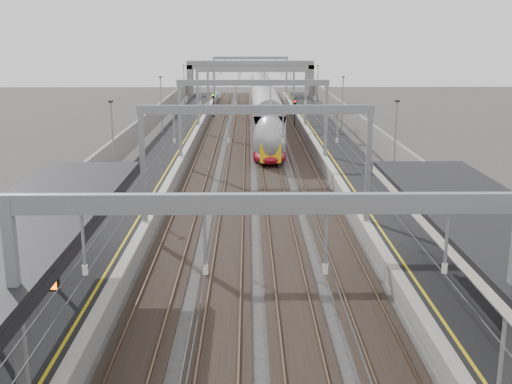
{
  "coord_description": "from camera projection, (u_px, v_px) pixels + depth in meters",
  "views": [
    {
      "loc": [
        -0.42,
        -13.09,
        11.36
      ],
      "look_at": [
        0.0,
        21.13,
        2.92
      ],
      "focal_mm": 45.0,
      "sensor_mm": 36.0,
      "label": 1
    }
  ],
  "objects": [
    {
      "name": "platform_right",
      "position": [
        339.0,
        155.0,
        59.1
      ],
      "size": [
        4.0,
        120.0,
        1.0
      ],
      "primitive_type": "cube",
      "color": "black",
      "rests_on": "ground"
    },
    {
      "name": "overbridge",
      "position": [
        250.0,
        70.0,
        111.24
      ],
      "size": [
        22.0,
        2.2,
        6.9
      ],
      "color": "slate",
      "rests_on": "ground"
    },
    {
      "name": "platform_left",
      "position": [
        166.0,
        156.0,
        58.9
      ],
      "size": [
        4.0,
        120.0,
        1.0
      ],
      "primitive_type": "cube",
      "color": "black",
      "rests_on": "ground"
    },
    {
      "name": "tracks",
      "position": [
        253.0,
        160.0,
        59.11
      ],
      "size": [
        11.4,
        140.0,
        0.2
      ],
      "color": "black",
      "rests_on": "ground"
    },
    {
      "name": "train",
      "position": [
        264.0,
        111.0,
        78.63
      ],
      "size": [
        2.9,
        52.76,
        4.57
      ],
      "color": "maroon",
      "rests_on": "ground"
    },
    {
      "name": "overhead_line",
      "position": [
        252.0,
        88.0,
        64.07
      ],
      "size": [
        13.0,
        140.0,
        6.6
      ],
      "color": "gray",
      "rests_on": "platform_left"
    },
    {
      "name": "wall_right",
      "position": [
        375.0,
        143.0,
        58.87
      ],
      "size": [
        0.3,
        120.0,
        3.2
      ],
      "primitive_type": "cube",
      "color": "slate",
      "rests_on": "ground"
    },
    {
      "name": "wall_left",
      "position": [
        130.0,
        144.0,
        58.6
      ],
      "size": [
        0.3,
        120.0,
        3.2
      ],
      "primitive_type": "cube",
      "color": "slate",
      "rests_on": "ground"
    },
    {
      "name": "signal_red_near",
      "position": [
        277.0,
        108.0,
        80.28
      ],
      "size": [
        0.32,
        0.32,
        3.48
      ],
      "color": "black",
      "rests_on": "ground"
    },
    {
      "name": "signal_red_far",
      "position": [
        295.0,
        108.0,
        79.85
      ],
      "size": [
        0.32,
        0.32,
        3.48
      ],
      "color": "black",
      "rests_on": "ground"
    },
    {
      "name": "signal_green",
      "position": [
        213.0,
        101.0,
        88.4
      ],
      "size": [
        0.32,
        0.32,
        3.48
      ],
      "color": "black",
      "rests_on": "ground"
    }
  ]
}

